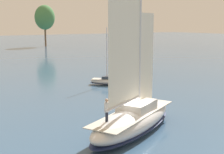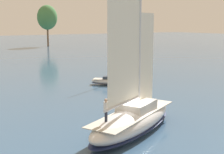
{
  "view_description": "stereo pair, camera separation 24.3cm",
  "coord_description": "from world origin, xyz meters",
  "px_view_note": "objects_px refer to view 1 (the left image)",
  "views": [
    {
      "loc": [
        -14.01,
        -18.24,
        8.22
      ],
      "look_at": [
        0.0,
        3.0,
        3.83
      ],
      "focal_mm": 50.0,
      "sensor_mm": 36.0,
      "label": 1
    },
    {
      "loc": [
        -13.81,
        -18.37,
        8.22
      ],
      "look_at": [
        0.0,
        3.0,
        3.83
      ],
      "focal_mm": 50.0,
      "sensor_mm": 36.0,
      "label": 2
    }
  ],
  "objects_px": {
    "sailboat_main": "(134,117)",
    "sailboat_moored_mid_channel": "(110,81)",
    "tree_shore_right": "(45,17)",
    "sailboat_moored_near_marina": "(140,61)"
  },
  "relations": [
    {
      "from": "sailboat_main",
      "to": "sailboat_moored_mid_channel",
      "type": "distance_m",
      "value": 18.57
    },
    {
      "from": "tree_shore_right",
      "to": "sailboat_moored_near_marina",
      "type": "xyz_separation_m",
      "value": [
        -3.15,
        -58.71,
        -9.59
      ]
    },
    {
      "from": "sailboat_main",
      "to": "sailboat_moored_mid_channel",
      "type": "bearing_deg",
      "value": 62.6
    },
    {
      "from": "sailboat_moored_mid_channel",
      "to": "sailboat_moored_near_marina",
      "type": "bearing_deg",
      "value": 40.63
    },
    {
      "from": "tree_shore_right",
      "to": "sailboat_main",
      "type": "bearing_deg",
      "value": -107.51
    },
    {
      "from": "tree_shore_right",
      "to": "sailboat_moored_near_marina",
      "type": "distance_m",
      "value": 59.57
    },
    {
      "from": "tree_shore_right",
      "to": "sailboat_moored_near_marina",
      "type": "relative_size",
      "value": 1.86
    },
    {
      "from": "sailboat_main",
      "to": "sailboat_moored_mid_channel",
      "type": "relative_size",
      "value": 1.98
    },
    {
      "from": "tree_shore_right",
      "to": "sailboat_main",
      "type": "distance_m",
      "value": 94.11
    },
    {
      "from": "sailboat_main",
      "to": "sailboat_moored_mid_channel",
      "type": "height_order",
      "value": "sailboat_main"
    }
  ]
}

